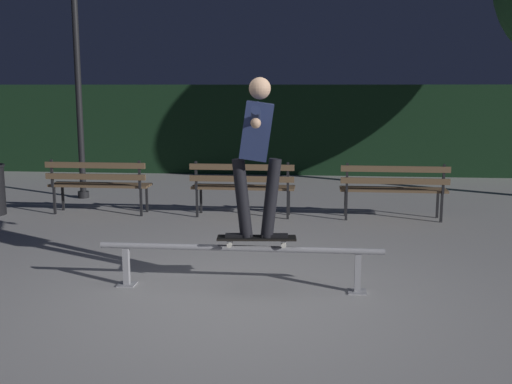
% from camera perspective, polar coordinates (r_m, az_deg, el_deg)
% --- Properties ---
extents(ground_plane, '(90.00, 90.00, 0.00)m').
position_cam_1_polar(ground_plane, '(6.01, -1.80, -9.72)').
color(ground_plane, '#ADAAA8').
extents(hedge_backdrop, '(24.00, 1.20, 2.05)m').
position_cam_1_polar(hedge_backdrop, '(14.59, 2.68, 5.89)').
color(hedge_backdrop, black).
rests_on(hedge_backdrop, ground).
extents(grind_rail, '(2.84, 0.18, 0.45)m').
position_cam_1_polar(grind_rail, '(6.15, -1.51, -5.85)').
color(grind_rail, '#9E9EA3').
rests_on(grind_rail, ground).
extents(skateboard, '(0.79, 0.26, 0.09)m').
position_cam_1_polar(skateboard, '(6.08, 0.06, -4.33)').
color(skateboard, black).
rests_on(skateboard, grind_rail).
extents(skateboarder, '(0.63, 1.41, 1.56)m').
position_cam_1_polar(skateboarder, '(5.93, 0.09, 4.48)').
color(skateboarder, black).
rests_on(skateboarder, skateboard).
extents(park_bench_leftmost, '(1.60, 0.42, 0.88)m').
position_cam_1_polar(park_bench_leftmost, '(10.00, -14.42, 1.01)').
color(park_bench_leftmost, black).
rests_on(park_bench_leftmost, ground).
extents(park_bench_left_center, '(1.60, 0.42, 0.88)m').
position_cam_1_polar(park_bench_left_center, '(9.46, -1.25, 0.84)').
color(park_bench_left_center, black).
rests_on(park_bench_left_center, ground).
extents(park_bench_right_center, '(1.60, 0.42, 0.88)m').
position_cam_1_polar(park_bench_right_center, '(9.47, 12.66, 0.61)').
color(park_bench_right_center, black).
rests_on(park_bench_right_center, ground).
extents(lamp_post_left, '(0.32, 0.32, 3.90)m').
position_cam_1_polar(lamp_post_left, '(11.48, -16.28, 11.76)').
color(lamp_post_left, black).
rests_on(lamp_post_left, ground).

